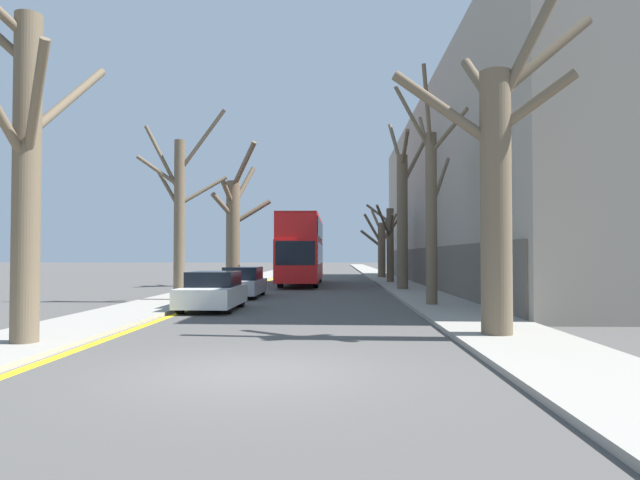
{
  "coord_description": "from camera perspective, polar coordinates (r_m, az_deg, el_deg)",
  "views": [
    {
      "loc": [
        1.4,
        -9.26,
        1.89
      ],
      "look_at": [
        0.44,
        21.93,
        2.75
      ],
      "focal_mm": 32.0,
      "sensor_mm": 36.0,
      "label": 1
    }
  ],
  "objects": [
    {
      "name": "sidewalk_right",
      "position": [
        59.42,
        5.55,
        -3.34
      ],
      "size": [
        2.64,
        120.0,
        0.12
      ],
      "primitive_type": "cube",
      "color": "gray",
      "rests_on": "ground"
    },
    {
      "name": "street_tree_left_0",
      "position": [
        13.27,
        -27.38,
        7.13
      ],
      "size": [
        2.63,
        4.43,
        7.98
      ],
      "color": "brown",
      "rests_on": "ground"
    },
    {
      "name": "kerb_line_stripe",
      "position": [
        59.52,
        -3.28,
        -3.4
      ],
      "size": [
        0.24,
        120.0,
        0.01
      ],
      "primitive_type": "cube",
      "color": "yellow",
      "rests_on": "ground"
    },
    {
      "name": "parked_car_1",
      "position": [
        26.34,
        -7.76,
        -4.27
      ],
      "size": [
        1.74,
        4.28,
        1.37
      ],
      "color": "#9EA3AD",
      "rests_on": "ground"
    },
    {
      "name": "street_tree_right_3",
      "position": [
        39.11,
        6.96,
        -0.12
      ],
      "size": [
        2.38,
        3.66,
        5.54
      ],
      "color": "brown",
      "rests_on": "ground"
    },
    {
      "name": "building_facade_right",
      "position": [
        38.29,
        17.3,
        4.49
      ],
      "size": [
        10.08,
        42.56,
        11.8
      ],
      "color": "#9E9384",
      "rests_on": "ground"
    },
    {
      "name": "sidewalk_left",
      "position": [
        59.67,
        -4.72,
        -3.34
      ],
      "size": [
        2.64,
        120.0,
        0.12
      ],
      "primitive_type": "cube",
      "color": "gray",
      "rests_on": "ground"
    },
    {
      "name": "parked_car_0",
      "position": [
        20.26,
        -10.67,
        -5.09
      ],
      "size": [
        1.81,
        3.99,
        1.33
      ],
      "color": "silver",
      "rests_on": "ground"
    },
    {
      "name": "street_tree_right_4",
      "position": [
        47.51,
        6.14,
        -0.48
      ],
      "size": [
        3.32,
        2.7,
        5.82
      ],
      "color": "brown",
      "rests_on": "ground"
    },
    {
      "name": "street_tree_right_2",
      "position": [
        30.83,
        8.27,
        2.66
      ],
      "size": [
        2.05,
        4.32,
        9.42
      ],
      "color": "brown",
      "rests_on": "ground"
    },
    {
      "name": "street_tree_right_1",
      "position": [
        21.4,
        11.04,
        3.79
      ],
      "size": [
        2.53,
        4.29,
        8.51
      ],
      "color": "brown",
      "rests_on": "ground"
    },
    {
      "name": "double_decker_bus",
      "position": [
        37.07,
        -1.84,
        -0.68
      ],
      "size": [
        2.46,
        11.64,
        4.38
      ],
      "color": "red",
      "rests_on": "ground"
    },
    {
      "name": "street_tree_right_0",
      "position": [
        13.64,
        17.36,
        5.84
      ],
      "size": [
        4.74,
        2.02,
        7.71
      ],
      "color": "brown",
      "rests_on": "ground"
    },
    {
      "name": "street_tree_left_2",
      "position": [
        35.6,
        -8.57,
        1.48
      ],
      "size": [
        3.48,
        3.24,
        8.75
      ],
      "color": "brown",
      "rests_on": "ground"
    },
    {
      "name": "street_tree_left_1",
      "position": [
        23.92,
        -13.87,
        2.85
      ],
      "size": [
        3.56,
        1.34,
        7.91
      ],
      "color": "brown",
      "rests_on": "ground"
    },
    {
      "name": "ground_plane",
      "position": [
        9.55,
        -6.86,
        -12.97
      ],
      "size": [
        300.0,
        300.0,
        0.0
      ],
      "primitive_type": "plane",
      "color": "#4C4947"
    }
  ]
}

